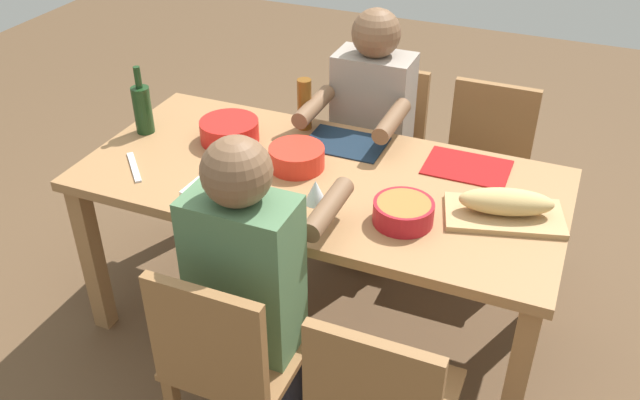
% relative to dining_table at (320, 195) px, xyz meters
% --- Properties ---
extents(ground_plane, '(8.00, 8.00, 0.00)m').
position_rel_dining_table_xyz_m(ground_plane, '(0.00, 0.00, -0.65)').
color(ground_plane, brown).
extents(dining_table, '(1.82, 0.86, 0.74)m').
position_rel_dining_table_xyz_m(dining_table, '(0.00, 0.00, 0.00)').
color(dining_table, '#9E7044').
rests_on(dining_table, ground_plane).
extents(chair_near_left, '(0.40, 0.40, 0.85)m').
position_rel_dining_table_xyz_m(chair_near_left, '(-0.50, -0.75, -0.17)').
color(chair_near_left, olive).
rests_on(chair_near_left, ground_plane).
extents(chair_far_center, '(0.40, 0.40, 0.85)m').
position_rel_dining_table_xyz_m(chair_far_center, '(0.00, 0.75, -0.17)').
color(chair_far_center, olive).
rests_on(chair_far_center, ground_plane).
extents(diner_far_center, '(0.41, 0.53, 1.20)m').
position_rel_dining_table_xyz_m(diner_far_center, '(-0.00, 0.57, 0.04)').
color(diner_far_center, '#2D2D38').
rests_on(diner_far_center, ground_plane).
extents(chair_near_center, '(0.40, 0.40, 0.85)m').
position_rel_dining_table_xyz_m(chair_near_center, '(0.00, -0.75, -0.17)').
color(chair_near_center, olive).
rests_on(chair_near_center, ground_plane).
extents(diner_near_center, '(0.41, 0.53, 1.20)m').
position_rel_dining_table_xyz_m(diner_near_center, '(0.00, -0.57, 0.04)').
color(diner_near_center, '#2D2D38').
rests_on(diner_near_center, ground_plane).
extents(serving_bowl_fruit, '(0.21, 0.21, 0.08)m').
position_rel_dining_table_xyz_m(serving_bowl_fruit, '(-0.38, 0.17, 0.13)').
color(serving_bowl_fruit, '#B21923').
rests_on(serving_bowl_fruit, dining_table).
extents(serving_bowl_greens, '(0.24, 0.24, 0.09)m').
position_rel_dining_table_xyz_m(serving_bowl_greens, '(0.45, -0.11, 0.14)').
color(serving_bowl_greens, red).
rests_on(serving_bowl_greens, dining_table).
extents(serving_bowl_pasta, '(0.21, 0.21, 0.08)m').
position_rel_dining_table_xyz_m(serving_bowl_pasta, '(0.11, -0.02, 0.13)').
color(serving_bowl_pasta, red).
rests_on(serving_bowl_pasta, dining_table).
extents(cutting_board, '(0.44, 0.32, 0.02)m').
position_rel_dining_table_xyz_m(cutting_board, '(-0.69, 0.01, 0.10)').
color(cutting_board, tan).
rests_on(cutting_board, dining_table).
extents(bread_loaf, '(0.34, 0.19, 0.09)m').
position_rel_dining_table_xyz_m(bread_loaf, '(-0.69, 0.01, 0.15)').
color(bread_loaf, tan).
rests_on(bread_loaf, cutting_board).
extents(wine_bottle, '(0.08, 0.08, 0.29)m').
position_rel_dining_table_xyz_m(wine_bottle, '(0.81, -0.05, 0.19)').
color(wine_bottle, '#193819').
rests_on(wine_bottle, dining_table).
extents(beer_bottle, '(0.06, 0.06, 0.22)m').
position_rel_dining_table_xyz_m(beer_bottle, '(0.21, -0.34, 0.20)').
color(beer_bottle, brown).
rests_on(beer_bottle, dining_table).
extents(wine_glass, '(0.08, 0.08, 0.17)m').
position_rel_dining_table_xyz_m(wine_glass, '(-0.10, 0.29, 0.20)').
color(wine_glass, silver).
rests_on(wine_glass, dining_table).
extents(placemat_near_left, '(0.32, 0.23, 0.01)m').
position_rel_dining_table_xyz_m(placemat_near_left, '(-0.50, -0.27, 0.09)').
color(placemat_near_left, maroon).
rests_on(placemat_near_left, dining_table).
extents(fork_far_center, '(0.03, 0.17, 0.01)m').
position_rel_dining_table_xyz_m(fork_far_center, '(0.14, 0.27, 0.09)').
color(fork_far_center, silver).
rests_on(fork_far_center, dining_table).
extents(placemat_near_center, '(0.32, 0.23, 0.01)m').
position_rel_dining_table_xyz_m(placemat_near_center, '(0.00, -0.27, 0.09)').
color(placemat_near_center, '#142333').
rests_on(placemat_near_center, dining_table).
extents(carving_knife, '(0.18, 0.18, 0.01)m').
position_rel_dining_table_xyz_m(carving_knife, '(0.68, 0.22, 0.09)').
color(carving_knife, silver).
rests_on(carving_knife, dining_table).
extents(napkin_stack, '(0.15, 0.15, 0.02)m').
position_rel_dining_table_xyz_m(napkin_stack, '(0.33, 0.27, 0.10)').
color(napkin_stack, white).
rests_on(napkin_stack, dining_table).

